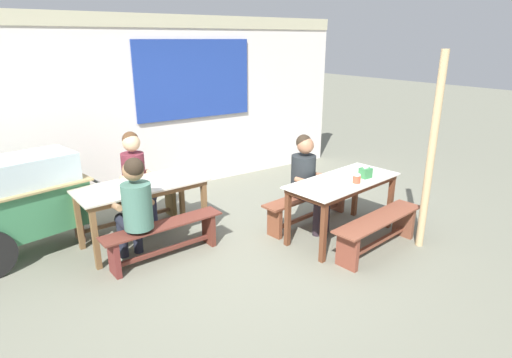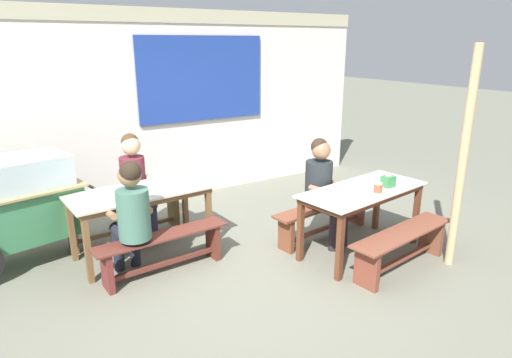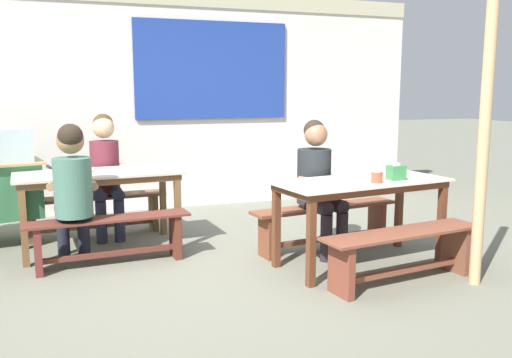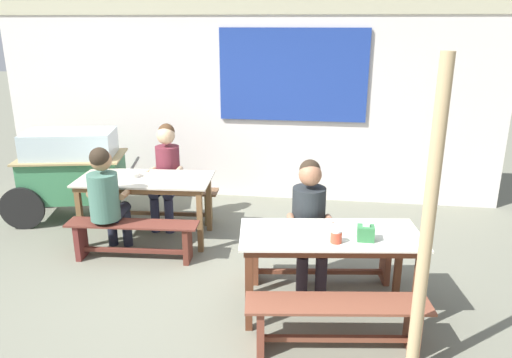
# 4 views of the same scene
# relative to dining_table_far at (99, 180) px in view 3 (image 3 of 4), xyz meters

# --- Properties ---
(ground_plane) EXTENTS (40.00, 40.00, 0.00)m
(ground_plane) POSITION_rel_dining_table_far_xyz_m (0.90, -0.93, -0.69)
(ground_plane) COLOR slate
(backdrop_wall) EXTENTS (7.22, 0.23, 2.80)m
(backdrop_wall) POSITION_rel_dining_table_far_xyz_m (0.92, 1.72, 0.78)
(backdrop_wall) COLOR silver
(backdrop_wall) RESTS_ON ground_plane
(dining_table_far) EXTENTS (1.60, 0.82, 0.77)m
(dining_table_far) POSITION_rel_dining_table_far_xyz_m (0.00, 0.00, 0.00)
(dining_table_far) COLOR beige
(dining_table_far) RESTS_ON ground_plane
(dining_table_near) EXTENTS (1.64, 0.88, 0.77)m
(dining_table_near) POSITION_rel_dining_table_far_xyz_m (2.15, -1.27, -0.00)
(dining_table_near) COLOR white
(dining_table_near) RESTS_ON ground_plane
(bench_far_back) EXTENTS (1.54, 0.39, 0.43)m
(bench_far_back) POSITION_rel_dining_table_far_xyz_m (-0.04, 0.55, -0.39)
(bench_far_back) COLOR brown
(bench_far_back) RESTS_ON ground_plane
(bench_far_front) EXTENTS (1.45, 0.37, 0.43)m
(bench_far_front) POSITION_rel_dining_table_far_xyz_m (0.04, -0.55, -0.41)
(bench_far_front) COLOR brown
(bench_far_front) RESTS_ON ground_plane
(bench_near_back) EXTENTS (1.57, 0.46, 0.43)m
(bench_near_back) POSITION_rel_dining_table_far_xyz_m (2.07, -0.73, -0.39)
(bench_near_back) COLOR brown
(bench_near_back) RESTS_ON ground_plane
(bench_near_front) EXTENTS (1.47, 0.51, 0.43)m
(bench_near_front) POSITION_rel_dining_table_far_xyz_m (2.22, -1.82, -0.41)
(bench_near_front) COLOR brown
(bench_near_front) RESTS_ON ground_plane
(person_center_facing) EXTENTS (0.42, 0.55, 1.30)m
(person_center_facing) POSITION_rel_dining_table_far_xyz_m (0.10, 0.49, 0.06)
(person_center_facing) COLOR #2D304B
(person_center_facing) RESTS_ON ground_plane
(person_left_back_turned) EXTENTS (0.44, 0.56, 1.27)m
(person_left_back_turned) POSITION_rel_dining_table_far_xyz_m (-0.25, -0.50, 0.04)
(person_left_back_turned) COLOR #1F2230
(person_left_back_turned) RESTS_ON ground_plane
(person_right_near_table) EXTENTS (0.48, 0.56, 1.27)m
(person_right_near_table) POSITION_rel_dining_table_far_xyz_m (1.95, -0.81, 0.04)
(person_right_near_table) COLOR #2A2027
(person_right_near_table) RESTS_ON ground_plane
(tissue_box) EXTENTS (0.14, 0.12, 0.15)m
(tissue_box) POSITION_rel_dining_table_far_xyz_m (2.44, -1.37, 0.15)
(tissue_box) COLOR #357C45
(tissue_box) RESTS_ON dining_table_near
(condiment_jar) EXTENTS (0.10, 0.10, 0.11)m
(condiment_jar) POSITION_rel_dining_table_far_xyz_m (2.19, -1.45, 0.14)
(condiment_jar) COLOR #D54A32
(condiment_jar) RESTS_ON dining_table_near
(soup_bowl) EXTENTS (0.16, 0.16, 0.05)m
(soup_bowl) POSITION_rel_dining_table_far_xyz_m (-0.15, 0.02, 0.11)
(soup_bowl) COLOR silver
(soup_bowl) RESTS_ON dining_table_far
(wooden_support_post) EXTENTS (0.09, 0.09, 2.34)m
(wooden_support_post) POSITION_rel_dining_table_far_xyz_m (2.78, -2.02, 0.48)
(wooden_support_post) COLOR tan
(wooden_support_post) RESTS_ON ground_plane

